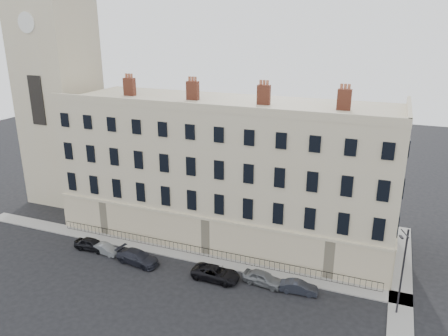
{
  "coord_description": "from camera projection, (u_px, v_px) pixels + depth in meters",
  "views": [
    {
      "loc": [
        10.49,
        -30.92,
        23.01
      ],
      "look_at": [
        -5.57,
        10.0,
        8.31
      ],
      "focal_mm": 35.0,
      "sensor_mm": 36.0,
      "label": 1
    }
  ],
  "objects": [
    {
      "name": "railings",
      "position": [
        204.0,
        252.0,
        44.91
      ],
      "size": [
        35.0,
        0.04,
        0.96
      ],
      "color": "black",
      "rests_on": "ground"
    },
    {
      "name": "terrace",
      "position": [
        227.0,
        169.0,
        48.49
      ],
      "size": [
        36.22,
        12.22,
        17.0
      ],
      "color": "beige",
      "rests_on": "ground"
    },
    {
      "name": "car_e",
      "position": [
        263.0,
        278.0,
        40.16
      ],
      "size": [
        3.97,
        1.98,
        1.3
      ],
      "primitive_type": "imported",
      "rotation": [
        0.0,
        0.0,
        1.45
      ],
      "color": "slate",
      "rests_on": "ground"
    },
    {
      "name": "car_a",
      "position": [
        92.0,
        244.0,
        46.32
      ],
      "size": [
        3.84,
        1.63,
        1.29
      ],
      "primitive_type": "imported",
      "rotation": [
        0.0,
        0.0,
        1.6
      ],
      "color": "black",
      "rests_on": "ground"
    },
    {
      "name": "pavement_terrace",
      "position": [
        168.0,
        251.0,
        46.1
      ],
      "size": [
        48.0,
        2.0,
        0.12
      ],
      "primitive_type": "cube",
      "color": "gray",
      "rests_on": "ground"
    },
    {
      "name": "pavement_east_return",
      "position": [
        401.0,
        281.0,
        40.78
      ],
      "size": [
        2.0,
        24.0,
        0.12
      ],
      "primitive_type": "cube",
      "color": "gray",
      "rests_on": "ground"
    },
    {
      "name": "car_f",
      "position": [
        299.0,
        287.0,
        38.93
      ],
      "size": [
        3.45,
        1.46,
        1.11
      ],
      "primitive_type": "imported",
      "rotation": [
        0.0,
        0.0,
        1.66
      ],
      "color": "#21242D",
      "rests_on": "ground"
    },
    {
      "name": "ground",
      "position": [
        241.0,
        299.0,
        38.24
      ],
      "size": [
        160.0,
        160.0,
        0.0
      ],
      "primitive_type": "plane",
      "color": "black",
      "rests_on": "ground"
    },
    {
      "name": "car_c",
      "position": [
        138.0,
        257.0,
        43.68
      ],
      "size": [
        4.85,
        2.5,
        1.35
      ],
      "primitive_type": "imported",
      "rotation": [
        0.0,
        0.0,
        1.43
      ],
      "color": "#20222B",
      "rests_on": "ground"
    },
    {
      "name": "car_b",
      "position": [
        105.0,
        249.0,
        45.57
      ],
      "size": [
        3.32,
        1.48,
        1.06
      ],
      "primitive_type": "imported",
      "rotation": [
        0.0,
        0.0,
        1.46
      ],
      "color": "slate",
      "rests_on": "ground"
    },
    {
      "name": "church_tower",
      "position": [
        56.0,
        59.0,
        55.07
      ],
      "size": [
        8.0,
        8.13,
        44.0
      ],
      "color": "beige",
      "rests_on": "ground"
    },
    {
      "name": "car_d",
      "position": [
        216.0,
        273.0,
        40.96
      ],
      "size": [
        4.64,
        2.23,
        1.27
      ],
      "primitive_type": "imported",
      "rotation": [
        0.0,
        0.0,
        1.55
      ],
      "color": "black",
      "rests_on": "ground"
    },
    {
      "name": "streetlamp",
      "position": [
        402.0,
        269.0,
        34.87
      ],
      "size": [
        0.75,
        1.6,
        7.75
      ],
      "rotation": [
        0.0,
        0.0,
        0.38
      ],
      "color": "#2C2B30",
      "rests_on": "ground"
    }
  ]
}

